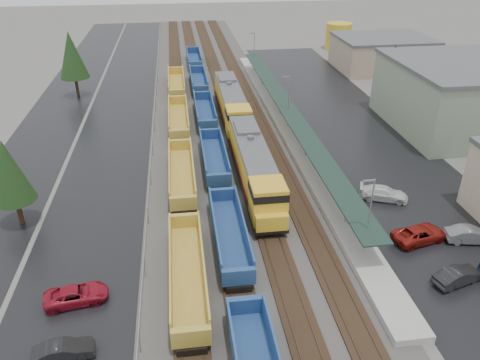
# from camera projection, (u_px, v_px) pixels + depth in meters

# --- Properties ---
(ballast_strip) EXTENTS (20.00, 160.00, 0.08)m
(ballast_strip) POSITION_uv_depth(u_px,v_px,m) (216.00, 109.00, 75.19)
(ballast_strip) COLOR #302D2B
(ballast_strip) RESTS_ON ground
(trackbed) EXTENTS (14.60, 160.00, 0.22)m
(trackbed) POSITION_uv_depth(u_px,v_px,m) (216.00, 109.00, 75.14)
(trackbed) COLOR black
(trackbed) RESTS_ON ground
(west_parking_lot) EXTENTS (10.00, 160.00, 0.02)m
(west_parking_lot) POSITION_uv_depth(u_px,v_px,m) (121.00, 114.00, 73.42)
(west_parking_lot) COLOR black
(west_parking_lot) RESTS_ON ground
(west_road) EXTENTS (9.00, 160.00, 0.02)m
(west_road) POSITION_uv_depth(u_px,v_px,m) (55.00, 117.00, 72.23)
(west_road) COLOR black
(west_road) RESTS_ON ground
(east_commuter_lot) EXTENTS (16.00, 100.00, 0.02)m
(east_commuter_lot) POSITION_uv_depth(u_px,v_px,m) (350.00, 127.00, 68.77)
(east_commuter_lot) COLOR black
(east_commuter_lot) RESTS_ON ground
(station_platform) EXTENTS (3.00, 80.00, 8.00)m
(station_platform) POSITION_uv_depth(u_px,v_px,m) (287.00, 125.00, 67.30)
(station_platform) COLOR #9E9B93
(station_platform) RESTS_ON ground
(chainlink_fence) EXTENTS (0.08, 160.04, 2.02)m
(chainlink_fence) POSITION_uv_depth(u_px,v_px,m) (155.00, 106.00, 71.95)
(chainlink_fence) COLOR gray
(chainlink_fence) RESTS_ON ground
(tree_west_near) EXTENTS (3.96, 3.96, 9.00)m
(tree_west_near) POSITION_uv_depth(u_px,v_px,m) (9.00, 171.00, 43.70)
(tree_west_near) COLOR #332316
(tree_west_near) RESTS_ON ground
(tree_west_far) EXTENTS (4.84, 4.84, 11.00)m
(tree_west_far) POSITION_uv_depth(u_px,v_px,m) (72.00, 55.00, 77.78)
(tree_west_far) COLOR #332316
(tree_west_far) RESTS_ON ground
(tree_east) EXTENTS (4.40, 4.40, 10.00)m
(tree_east) POSITION_uv_depth(u_px,v_px,m) (392.00, 67.00, 73.72)
(tree_east) COLOR #332316
(tree_east) RESTS_ON ground
(locomotive_lead) EXTENTS (3.33, 21.97, 4.97)m
(locomotive_lead) POSITION_uv_depth(u_px,v_px,m) (255.00, 167.00, 51.42)
(locomotive_lead) COLOR black
(locomotive_lead) RESTS_ON ground
(locomotive_trail) EXTENTS (3.33, 21.97, 4.97)m
(locomotive_trail) POSITION_uv_depth(u_px,v_px,m) (232.00, 104.00, 69.70)
(locomotive_trail) COLOR black
(locomotive_trail) RESTS_ON ground
(well_string_yellow) EXTENTS (2.80, 102.52, 2.48)m
(well_string_yellow) POSITION_uv_depth(u_px,v_px,m) (184.00, 215.00, 45.48)
(well_string_yellow) COLOR #B29831
(well_string_yellow) RESTS_ON ground
(well_string_blue) EXTENTS (2.78, 110.71, 2.47)m
(well_string_blue) POSITION_uv_depth(u_px,v_px,m) (214.00, 158.00, 56.79)
(well_string_blue) COLOR navy
(well_string_blue) RESTS_ON ground
(storage_tank) EXTENTS (6.00, 6.00, 6.00)m
(storage_tank) POSITION_uv_depth(u_px,v_px,m) (338.00, 36.00, 111.08)
(storage_tank) COLOR gold
(storage_tank) RESTS_ON ground
(parked_car_west_b) EXTENTS (2.01, 4.27, 1.35)m
(parked_car_west_b) POSITION_uv_depth(u_px,v_px,m) (63.00, 351.00, 31.61)
(parked_car_west_b) COLOR black
(parked_car_west_b) RESTS_ON ground
(parked_car_west_c) EXTENTS (3.02, 5.18, 1.36)m
(parked_car_west_c) POSITION_uv_depth(u_px,v_px,m) (76.00, 295.00, 36.41)
(parked_car_west_c) COLOR maroon
(parked_car_west_c) RESTS_ON ground
(parked_car_east_a) EXTENTS (2.69, 4.62, 1.44)m
(parked_car_east_a) POSITION_uv_depth(u_px,v_px,m) (458.00, 276.00, 38.33)
(parked_car_east_a) COLOR black
(parked_car_east_a) RESTS_ON ground
(parked_car_east_b) EXTENTS (3.62, 5.72, 1.47)m
(parked_car_east_b) POSITION_uv_depth(u_px,v_px,m) (420.00, 234.00, 43.52)
(parked_car_east_b) COLOR maroon
(parked_car_east_b) RESTS_ON ground
(parked_car_east_c) EXTENTS (3.81, 5.52, 1.48)m
(parked_car_east_c) POSITION_uv_depth(u_px,v_px,m) (384.00, 193.00, 50.14)
(parked_car_east_c) COLOR silver
(parked_car_east_c) RESTS_ON ground
(parked_car_east_e) EXTENTS (2.37, 4.75, 1.50)m
(parked_car_east_e) POSITION_uv_depth(u_px,v_px,m) (471.00, 235.00, 43.36)
(parked_car_east_e) COLOR slate
(parked_car_east_e) RESTS_ON ground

